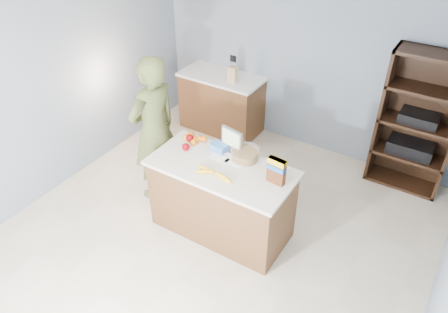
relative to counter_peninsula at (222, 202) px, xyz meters
The scene contains 15 objects.
floor 0.51m from the counter_peninsula, 90.00° to the right, with size 4.50×5.00×0.02m, color beige.
walls 1.27m from the counter_peninsula, 90.00° to the right, with size 4.52×5.02×2.51m.
counter_peninsula is the anchor object (origin of this frame).
back_cabinet 2.25m from the counter_peninsula, 122.28° to the left, with size 1.24×0.62×0.90m.
shelving_unit 2.61m from the counter_peninsula, 52.89° to the left, with size 0.90×0.40×1.80m.
person 1.16m from the counter_peninsula, behind, with size 0.67×0.44×1.84m, color #4D562B.
knife_block 2.14m from the counter_peninsula, 117.76° to the left, with size 0.12×0.10×0.31m.
envelopes 0.50m from the counter_peninsula, 93.62° to the left, with size 0.41×0.15×0.00m.
bananas 0.54m from the counter_peninsula, 82.44° to the right, with size 0.46×0.16×0.05m.
apples 0.76m from the counter_peninsula, 166.08° to the left, with size 0.15×0.25×0.09m.
oranges 0.78m from the counter_peninsula, 154.39° to the left, with size 0.26×0.19×0.07m.
blue_carton 0.61m from the counter_peninsula, 127.71° to the left, with size 0.18×0.12×0.08m, color blue.
salad_bowl 0.61m from the counter_peninsula, 60.71° to the left, with size 0.30×0.30×0.13m.
tv 0.71m from the counter_peninsula, 100.65° to the left, with size 0.28×0.12×0.28m.
cereal_box 0.88m from the counter_peninsula, ahead, with size 0.19×0.09×0.28m.
Camera 1 is at (1.97, -2.80, 3.63)m, focal length 35.00 mm.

